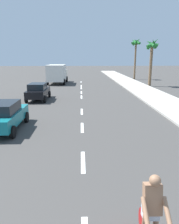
{
  "coord_description": "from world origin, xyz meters",
  "views": [
    {
      "loc": [
        -0.06,
        0.92,
        3.93
      ],
      "look_at": [
        0.39,
        12.02,
        1.1
      ],
      "focal_mm": 34.8,
      "sensor_mm": 36.0,
      "label": 1
    }
  ],
  "objects_px": {
    "parked_car_black": "(38,91)",
    "delivery_truck": "(57,73)",
    "cyclist": "(150,223)",
    "palm_tree_far": "(152,50)",
    "palm_tree_distant": "(136,46)",
    "parked_car_teal": "(4,115)"
  },
  "relations": [
    {
      "from": "palm_tree_distant",
      "to": "delivery_truck",
      "type": "bearing_deg",
      "value": -155.95
    },
    {
      "from": "cyclist",
      "to": "parked_car_black",
      "type": "distance_m",
      "value": 17.55
    },
    {
      "from": "palm_tree_far",
      "to": "cyclist",
      "type": "bearing_deg",
      "value": -107.38
    },
    {
      "from": "delivery_truck",
      "to": "palm_tree_distant",
      "type": "distance_m",
      "value": 15.01
    },
    {
      "from": "parked_car_black",
      "to": "palm_tree_far",
      "type": "bearing_deg",
      "value": 35.49
    },
    {
      "from": "parked_car_black",
      "to": "delivery_truck",
      "type": "xyz_separation_m",
      "value": [
        0.46,
        12.9,
        0.67
      ]
    },
    {
      "from": "cyclist",
      "to": "palm_tree_distant",
      "type": "xyz_separation_m",
      "value": [
        8.33,
        35.5,
        4.89
      ]
    },
    {
      "from": "delivery_truck",
      "to": "palm_tree_far",
      "type": "xyz_separation_m",
      "value": [
        12.96,
        -3.63,
        3.36
      ]
    },
    {
      "from": "cyclist",
      "to": "palm_tree_far",
      "type": "relative_size",
      "value": 0.28
    },
    {
      "from": "palm_tree_distant",
      "to": "cyclist",
      "type": "bearing_deg",
      "value": -103.21
    },
    {
      "from": "cyclist",
      "to": "parked_car_teal",
      "type": "distance_m",
      "value": 9.86
    },
    {
      "from": "palm_tree_distant",
      "to": "palm_tree_far",
      "type": "bearing_deg",
      "value": -91.18
    },
    {
      "from": "cyclist",
      "to": "palm_tree_far",
      "type": "xyz_separation_m",
      "value": [
        8.14,
        26.0,
        4.04
      ]
    },
    {
      "from": "cyclist",
      "to": "parked_car_teal",
      "type": "height_order",
      "value": "cyclist"
    },
    {
      "from": "parked_car_teal",
      "to": "delivery_truck",
      "type": "xyz_separation_m",
      "value": [
        0.72,
        21.48,
        0.67
      ]
    },
    {
      "from": "cyclist",
      "to": "parked_car_black",
      "type": "bearing_deg",
      "value": -71.55
    },
    {
      "from": "parked_car_black",
      "to": "parked_car_teal",
      "type": "bearing_deg",
      "value": -90.8
    },
    {
      "from": "cyclist",
      "to": "delivery_truck",
      "type": "bearing_deg",
      "value": -79.84
    },
    {
      "from": "cyclist",
      "to": "palm_tree_far",
      "type": "distance_m",
      "value": 27.54
    },
    {
      "from": "parked_car_black",
      "to": "delivery_truck",
      "type": "height_order",
      "value": "delivery_truck"
    },
    {
      "from": "parked_car_teal",
      "to": "delivery_truck",
      "type": "bearing_deg",
      "value": 88.45
    },
    {
      "from": "parked_car_black",
      "to": "cyclist",
      "type": "bearing_deg",
      "value": -71.6
    }
  ]
}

